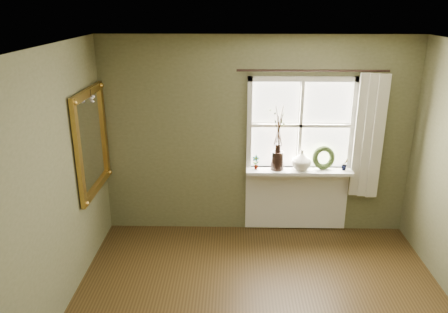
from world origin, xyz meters
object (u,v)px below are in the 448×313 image
cream_vase (302,160)px  gilt_mirror (92,141)px  dark_jug (277,160)px  wreath (323,160)px

cream_vase → gilt_mirror: size_ratio=0.21×
dark_jug → wreath: 0.60m
dark_jug → gilt_mirror: size_ratio=0.20×
dark_jug → wreath: wreath is taller
cream_vase → wreath: size_ratio=0.84×
dark_jug → wreath: size_ratio=0.78×
cream_vase → wreath: (0.29, 0.04, -0.01)m
wreath → dark_jug: bearing=170.4°
wreath → gilt_mirror: size_ratio=0.25×
dark_jug → gilt_mirror: bearing=-169.3°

